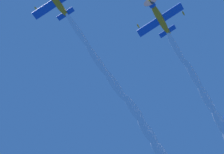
{
  "coord_description": "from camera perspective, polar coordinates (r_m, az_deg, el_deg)",
  "views": [
    {
      "loc": [
        40.31,
        7.03,
        1.89
      ],
      "look_at": [
        -8.98,
        13.14,
        67.61
      ],
      "focal_mm": 79.86,
      "sensor_mm": 36.0,
      "label": 1
    }
  ],
  "objects": [
    {
      "name": "airplane_left_wingman",
      "position": [
        76.51,
        5.42,
        6.84
      ],
      "size": [
        6.8,
        6.91,
        2.68
      ],
      "color": "orange"
    }
  ]
}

